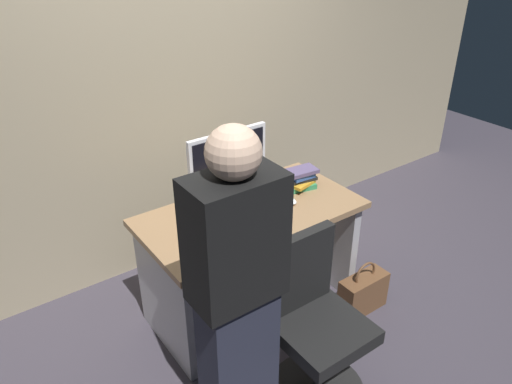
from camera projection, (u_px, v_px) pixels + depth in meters
name	position (u px, v px, depth m)	size (l,w,h in m)	color
ground_plane	(252.00, 306.00, 3.34)	(9.00, 9.00, 0.00)	#3D3842
wall_back	(172.00, 57.00, 3.25)	(6.40, 0.10, 3.00)	tan
desk	(251.00, 243.00, 3.09)	(1.34, 0.71, 0.75)	#93704C
office_chair	(314.00, 328.00, 2.56)	(0.52, 0.52, 0.94)	black
person_at_desk	(237.00, 296.00, 2.16)	(0.40, 0.24, 1.64)	#262838
monitor	(228.00, 163.00, 2.97)	(0.54, 0.14, 0.46)	silver
keyboard	(252.00, 215.00, 2.91)	(0.43, 0.13, 0.02)	white
mouse	(290.00, 201.00, 3.05)	(0.06, 0.10, 0.03)	white
cup_near_keyboard	(196.00, 230.00, 2.71)	(0.08, 0.08, 0.09)	#D84C3F
book_stack	(300.00, 179.00, 3.20)	(0.23, 0.18, 0.13)	#338C59
handbag	(363.00, 293.00, 3.25)	(0.34, 0.14, 0.38)	brown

